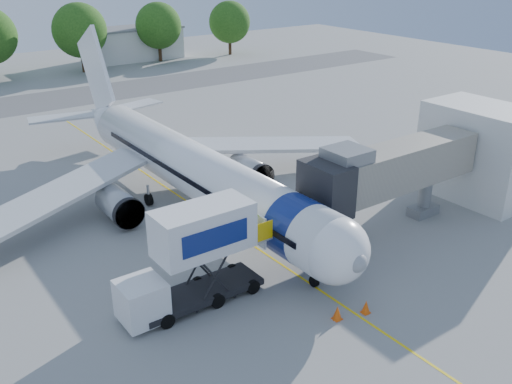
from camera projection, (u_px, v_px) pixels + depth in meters
ground at (223, 225)px, 39.23m from camera, size 160.00×160.00×0.00m
guidance_line at (223, 225)px, 39.23m from camera, size 0.15×70.00×0.01m
taxiway_strip at (38, 102)px, 70.45m from camera, size 120.00×10.00×0.01m
aircraft at (191, 168)px, 41.13m from camera, size 34.17×37.73×11.35m
jet_bridge at (385, 171)px, 36.62m from camera, size 13.90×3.20×6.60m
terminal_stub at (480, 152)px, 42.62m from camera, size 5.00×8.00×7.00m
catering_hiloader at (193, 258)px, 29.55m from camera, size 8.50×2.44×5.50m
ground_tug at (434, 306)px, 29.25m from camera, size 3.35×1.91×1.29m
safety_cone_a at (366, 307)px, 29.70m from camera, size 0.46×0.46×0.74m
safety_cone_b at (337, 313)px, 29.18m from camera, size 0.49×0.49×0.78m
outbuilding_right at (132, 43)px, 96.13m from camera, size 16.40×7.40×5.30m
tree_e at (80, 30)px, 84.82m from camera, size 8.04×8.04×10.25m
tree_f at (158, 26)px, 93.36m from camera, size 7.48×7.48×9.54m
tree_g at (230, 22)px, 99.49m from camera, size 7.20×7.20×9.18m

